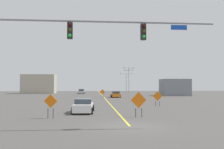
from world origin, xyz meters
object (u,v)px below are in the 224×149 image
Objects in this scene: traffic_signal_assembly at (71,40)px; construction_sign_left_lane at (51,103)px; construction_sign_median_far at (139,101)px; car_white_mid at (84,106)px; street_lamp_far_left at (129,78)px; car_orange_passing at (116,95)px; construction_sign_left_shoulder at (102,93)px; street_lamp_near_left at (126,81)px; car_silver_far at (82,92)px; construction_sign_right_shoulder at (157,97)px; street_lamp_mid_right at (129,79)px.

traffic_signal_assembly is 7.45× the size of construction_sign_left_lane.
traffic_signal_assembly reaches higher than construction_sign_median_far.
car_white_mid is (0.51, 8.12, -4.91)m from traffic_signal_assembly.
traffic_signal_assembly is at bearing -65.03° from construction_sign_left_lane.
construction_sign_left_lane is (-15.12, -58.14, -3.78)m from street_lamp_far_left.
construction_sign_left_shoulder is at bearing -131.03° from car_orange_passing.
car_silver_far is at bearing -147.02° from street_lamp_near_left.
street_lamp_far_left is at bearing 75.09° from car_orange_passing.
construction_sign_right_shoulder is 19.76m from construction_sign_left_shoulder.
car_silver_far is at bearing 90.23° from construction_sign_left_lane.
street_lamp_mid_right is 65.77m from construction_sign_left_lane.
car_orange_passing is (-7.11, -33.92, -3.68)m from street_lamp_near_left.
traffic_signal_assembly is at bearing -87.92° from car_silver_far.
car_silver_far is (-11.92, 45.93, -0.47)m from construction_sign_right_shoulder.
construction_sign_right_shoulder is at bearing -81.48° from car_orange_passing.
street_lamp_mid_right is at bearing 24.04° from car_silver_far.
street_lamp_far_left is 30.73m from construction_sign_left_shoulder.
car_orange_passing is at bearing 78.51° from car_white_mid.
car_white_mid is (2.72, -52.63, -0.06)m from car_silver_far.
construction_sign_median_far reaches higher than car_white_mid.
construction_sign_right_shoulder is at bearing 56.77° from traffic_signal_assembly.
construction_sign_left_shoulder is 0.43× the size of car_orange_passing.
construction_sign_median_far is at bearing -86.30° from construction_sign_left_shoulder.
street_lamp_mid_right is 61.48m from car_white_mid.
street_lamp_mid_right is 4.34× the size of construction_sign_right_shoulder.
construction_sign_right_shoulder is (9.71, 14.82, -4.38)m from traffic_signal_assembly.
construction_sign_right_shoulder is (4.48, 10.52, -0.16)m from construction_sign_median_far.
construction_sign_right_shoulder is 11.39m from car_white_mid.
traffic_signal_assembly is 7.81× the size of construction_sign_left_shoulder.
construction_sign_left_shoulder is (-9.80, -28.87, -3.85)m from street_lamp_far_left.
construction_sign_right_shoulder is at bearing -94.58° from street_lamp_mid_right.
street_lamp_mid_right is 1.78× the size of car_silver_far.
street_lamp_near_left is 34.85m from car_orange_passing.
construction_sign_median_far is at bearing -97.82° from street_lamp_mid_right.
traffic_signal_assembly reaches higher than construction_sign_left_lane.
car_silver_far is (-15.70, -10.19, -3.61)m from street_lamp_near_left.
street_lamp_near_left is 64.25m from car_white_mid.
construction_sign_left_shoulder is 25.57m from car_white_mid.
car_silver_far reaches higher than car_white_mid.
car_silver_far is at bearing 97.51° from construction_sign_median_far.
street_lamp_far_left reaches higher than traffic_signal_assembly.
car_white_mid is at bearing -96.36° from construction_sign_left_shoulder.
construction_sign_right_shoulder is at bearing -71.20° from construction_sign_left_shoulder.
street_lamp_mid_right is 1.16× the size of street_lamp_near_left.
street_lamp_mid_right is at bearing 72.85° from construction_sign_left_shoulder.
street_lamp_mid_right is 18.19m from car_silver_far.
car_silver_far is at bearing 92.08° from traffic_signal_assembly.
construction_sign_left_shoulder is at bearing 83.64° from car_white_mid.
car_white_mid is at bearing -101.49° from car_orange_passing.
car_white_mid is at bearing -143.96° from construction_sign_right_shoulder.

